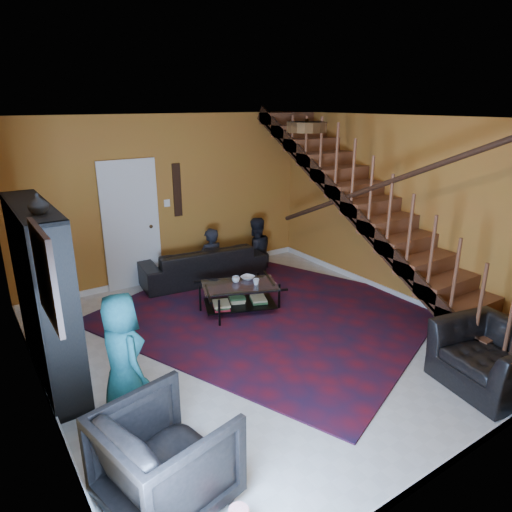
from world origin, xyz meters
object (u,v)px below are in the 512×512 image
Objects in this scene: armchair_left at (166,458)px; coffee_table at (240,296)px; sofa at (202,264)px; armchair_right at (491,358)px; bookshelf at (46,299)px.

coffee_table is at bearing -53.45° from armchair_left.
armchair_right is (1.15, -4.55, 0.03)m from sofa.
sofa is (2.75, 1.70, -0.66)m from bookshelf.
bookshelf is 2.41m from armchair_left.
armchair_left is at bearing -88.02° from armchair_right.
armchair_left is at bearing -81.30° from bookshelf.
bookshelf is at bearing -115.64° from armchair_right.
sofa reaches higher than coffee_table.
sofa is at bearing -42.99° from armchair_left.
sofa is 1.69× the size of coffee_table.
armchair_right is 3.39m from coffee_table.
coffee_table is at bearing -147.72° from armchair_right.
sofa is 2.03× the size of armchair_right.
bookshelf reaches higher than sofa.
armchair_left reaches higher than armchair_right.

